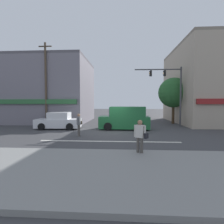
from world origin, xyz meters
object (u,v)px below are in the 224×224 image
object	(u,v)px
street_tree	(173,93)
pedestrian_foreground_with_bag	(140,136)
utility_pole_near_left	(46,83)
pedestrian_mid_crossing	(79,123)
sedan_waiting_far	(130,116)
van_approaching_near	(125,119)
traffic_light_mast	(171,87)
sedan_crossing_center	(59,121)

from	to	relation	value
street_tree	pedestrian_foreground_with_bag	bearing A→B (deg)	-111.56
street_tree	pedestrian_foreground_with_bag	distance (m)	14.34
utility_pole_near_left	pedestrian_mid_crossing	bearing A→B (deg)	-48.72
sedan_waiting_far	pedestrian_mid_crossing	size ratio (longest dim) A/B	2.47
utility_pole_near_left	sedan_waiting_far	world-z (taller)	utility_pole_near_left
utility_pole_near_left	van_approaching_near	world-z (taller)	utility_pole_near_left
street_tree	traffic_light_mast	size ratio (longest dim) A/B	0.88
pedestrian_mid_crossing	traffic_light_mast	bearing A→B (deg)	36.18
van_approaching_near	pedestrian_mid_crossing	bearing A→B (deg)	-133.58
street_tree	pedestrian_foreground_with_bag	xyz separation A→B (m)	(-5.17, -13.09, -2.72)
utility_pole_near_left	pedestrian_foreground_with_bag	bearing A→B (deg)	-48.79
sedan_waiting_far	pedestrian_foreground_with_bag	bearing A→B (deg)	-90.88
traffic_light_mast	van_approaching_near	distance (m)	6.26
street_tree	traffic_light_mast	world-z (taller)	traffic_light_mast
utility_pole_near_left	pedestrian_foreground_with_bag	xyz separation A→B (m)	(9.01, -10.29, -3.62)
utility_pole_near_left	sedan_waiting_far	size ratio (longest dim) A/B	2.14
sedan_waiting_far	sedan_crossing_center	distance (m)	10.28
street_tree	pedestrian_mid_crossing	world-z (taller)	street_tree
utility_pole_near_left	sedan_waiting_far	distance (m)	11.32
sedan_crossing_center	pedestrian_mid_crossing	distance (m)	4.54
van_approaching_near	pedestrian_mid_crossing	distance (m)	5.02
utility_pole_near_left	traffic_light_mast	world-z (taller)	utility_pole_near_left
street_tree	van_approaching_near	distance (m)	7.97
pedestrian_foreground_with_bag	pedestrian_mid_crossing	xyz separation A→B (m)	(-4.03, 4.61, 0.00)
street_tree	sedan_waiting_far	size ratio (longest dim) A/B	1.32
pedestrian_foreground_with_bag	pedestrian_mid_crossing	distance (m)	6.12
traffic_light_mast	sedan_crossing_center	world-z (taller)	traffic_light_mast
street_tree	traffic_light_mast	bearing A→B (deg)	-110.74
traffic_light_mast	sedan_waiting_far	distance (m)	7.21
pedestrian_foreground_with_bag	street_tree	bearing A→B (deg)	68.44
pedestrian_foreground_with_bag	utility_pole_near_left	bearing A→B (deg)	131.21
traffic_light_mast	van_approaching_near	bearing A→B (deg)	-153.33
utility_pole_near_left	traffic_light_mast	distance (m)	13.28
sedan_crossing_center	van_approaching_near	size ratio (longest dim) A/B	0.90
traffic_light_mast	sedan_crossing_center	xyz separation A→B (m)	(-11.12, -2.53, -3.46)
traffic_light_mast	sedan_crossing_center	distance (m)	11.92
traffic_light_mast	pedestrian_foreground_with_bag	xyz separation A→B (m)	(-4.25, -10.67, -3.22)
sedan_crossing_center	street_tree	bearing A→B (deg)	22.38
sedan_crossing_center	pedestrian_mid_crossing	xyz separation A→B (m)	(2.84, -3.53, 0.24)
traffic_light_mast	van_approaching_near	xyz separation A→B (m)	(-4.82, -2.42, -3.17)
street_tree	pedestrian_foreground_with_bag	size ratio (longest dim) A/B	3.26
utility_pole_near_left	pedestrian_foreground_with_bag	world-z (taller)	utility_pole_near_left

